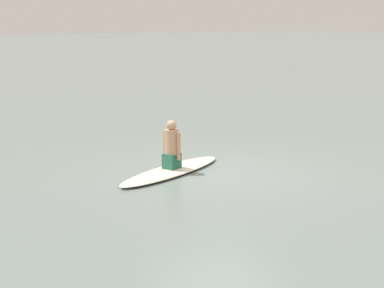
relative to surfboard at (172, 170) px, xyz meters
name	(u,v)px	position (x,y,z in m)	size (l,w,h in m)	color
ground_plane	(218,174)	(-0.72, 0.60, -0.05)	(400.00, 400.00, 0.00)	slate
surfboard	(172,170)	(0.00, 0.00, 0.00)	(3.10, 0.73, 0.10)	silver
person_paddler	(172,147)	(0.00, 0.00, 0.50)	(0.40, 0.43, 0.99)	#26664C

